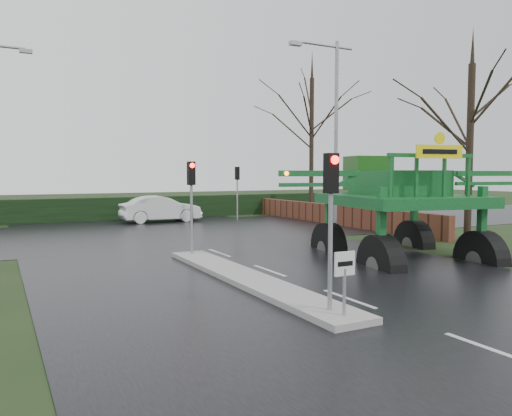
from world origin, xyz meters
name	(u,v)px	position (x,y,z in m)	size (l,w,h in m)	color
ground	(349,300)	(0.00, 0.00, 0.00)	(140.00, 140.00, 0.00)	black
road_main	(200,247)	(0.00, 10.00, 0.00)	(14.00, 80.00, 0.02)	black
road_cross	(159,232)	(0.00, 16.00, 0.01)	(80.00, 12.00, 0.02)	black
median_island	(247,279)	(-1.30, 3.00, 0.09)	(1.20, 10.00, 0.16)	gray
hedge_row	(124,208)	(0.00, 24.00, 0.75)	(44.00, 0.90, 1.50)	black
brick_wall	(322,213)	(10.50, 16.00, 0.60)	(0.40, 20.00, 1.20)	#592D1E
keep_left_sign	(345,273)	(-1.30, -1.50, 1.06)	(0.50, 0.07, 1.35)	gray
traffic_signal_near	(331,197)	(-1.30, -1.01, 2.59)	(0.26, 0.33, 3.52)	gray
traffic_signal_mid	(191,187)	(-1.30, 7.49, 2.59)	(0.26, 0.33, 3.52)	gray
traffic_signal_far	(237,181)	(6.50, 20.01, 2.59)	(0.26, 0.33, 3.52)	gray
street_light_right	(332,118)	(8.19, 12.00, 5.99)	(3.85, 0.30, 10.00)	gray
tree_right_near	(470,127)	(11.50, 6.00, 5.20)	(5.60, 5.60, 9.64)	black
tree_right_far	(312,127)	(13.00, 21.00, 6.50)	(7.00, 7.00, 12.05)	black
crop_sprayer	(378,188)	(3.55, 3.05, 2.63)	(9.81, 6.93, 5.56)	black
white_sedan	(161,222)	(1.63, 21.07, 0.00)	(1.74, 4.99, 1.65)	white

